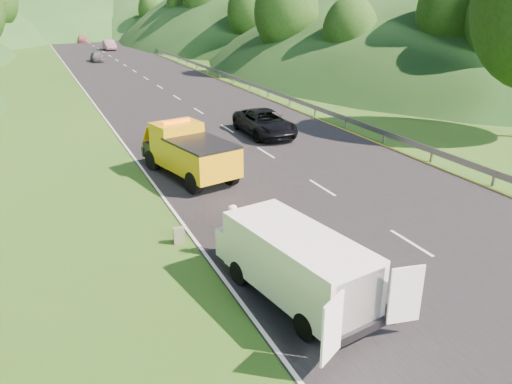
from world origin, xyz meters
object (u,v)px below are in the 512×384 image
white_van (294,261)px  suitcase (179,236)px  passing_suv (265,135)px  woman (234,255)px  tow_truck (189,151)px  child (250,245)px  worker (353,311)px  spare_tire (387,318)px

white_van → suitcase: (-2.02, 4.68, -0.89)m
passing_suv → woman: bearing=-117.4°
tow_truck → child: tow_truck is taller
white_van → worker: size_ratio=3.35×
passing_suv → white_van: bearing=-111.2°
worker → suitcase: (-3.24, 5.97, 0.30)m
white_van → passing_suv: size_ratio=1.13×
suitcase → passing_suv: bearing=53.4°
child → white_van: bearing=-44.5°
white_van → suitcase: bearing=103.9°
tow_truck → white_van: size_ratio=1.01×
tow_truck → spare_tire: tow_truck is taller
suitcase → child: bearing=-27.2°
spare_tire → white_van: bearing=134.7°
worker → spare_tire: (0.67, -0.62, 0.00)m
tow_truck → passing_suv: bearing=27.7°
worker → suitcase: size_ratio=3.10×
worker → spare_tire: size_ratio=2.67×
suitcase → passing_suv: size_ratio=0.11×
white_van → spare_tire: bearing=-54.9°
child → suitcase: bearing=-158.4°
woman → suitcase: woman is taller
woman → child: 0.91m
tow_truck → child: 7.86m
spare_tire → worker: bearing=137.2°
tow_truck → passing_suv: tow_truck is taller
child → spare_tire: 5.69m
child → worker: (1.01, -4.82, 0.00)m
tow_truck → spare_tire: 13.34m
suitcase → spare_tire: 7.66m
tow_truck → child: (-0.21, -7.76, -1.26)m
suitcase → tow_truck: bearing=69.8°
tow_truck → woman: size_ratio=3.47×
tow_truck → worker: bearing=-98.7°
woman → suitcase: (-1.45, 1.61, 0.30)m
child → woman: bearing=-100.7°
tow_truck → worker: tow_truck is taller
woman → spare_tire: bearing=-152.1°
suitcase → spare_tire: suitcase is taller
suitcase → woman: bearing=-48.0°
tow_truck → worker: size_ratio=3.39×
spare_tire → child: bearing=107.1°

